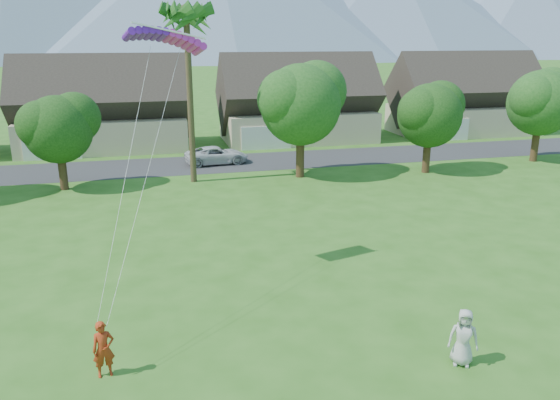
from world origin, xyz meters
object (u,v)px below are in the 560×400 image
object	(u,v)px
watcher	(463,337)
kite_flyer	(103,349)
parafoil_kite	(166,35)
parked_car	(217,155)

from	to	relation	value
watcher	kite_flyer	bearing A→B (deg)	-163.62
kite_flyer	parafoil_kite	xyz separation A→B (m)	(2.77, 7.41, 9.37)
kite_flyer	watcher	size ratio (longest dim) A/B	0.96
kite_flyer	parked_car	bearing A→B (deg)	64.78
watcher	parafoil_kite	bearing A→B (deg)	158.66
kite_flyer	parafoil_kite	bearing A→B (deg)	58.45
watcher	parked_car	xyz separation A→B (m)	(-3.89, 31.21, -0.24)
kite_flyer	watcher	bearing A→B (deg)	-21.71
parked_car	kite_flyer	bearing A→B (deg)	160.16
parked_car	parafoil_kite	xyz separation A→B (m)	(-4.57, -21.69, 9.57)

